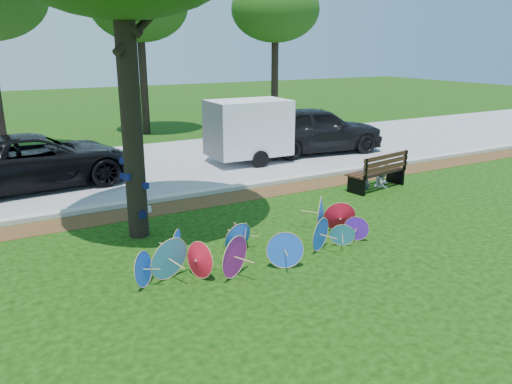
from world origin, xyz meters
TOP-DOWN VIEW (x-y plane):
  - ground at (0.00, 0.00)m, footprint 90.00×90.00m
  - mulch_strip at (0.00, 4.50)m, footprint 90.00×1.00m
  - curb at (0.00, 5.20)m, footprint 90.00×0.30m
  - street at (0.00, 9.35)m, footprint 90.00×8.00m
  - parasol_pile at (-0.22, 0.62)m, footprint 5.38×1.88m
  - black_van at (-3.39, 8.34)m, footprint 5.90×3.07m
  - dark_pickup at (6.69, 8.37)m, footprint 5.65×2.87m
  - cargo_trailer at (3.61, 8.12)m, footprint 2.82×1.83m
  - park_bench at (5.28, 3.30)m, footprint 2.15×1.12m
  - person_left at (4.93, 3.35)m, footprint 0.48×0.40m
  - person_right at (5.63, 3.35)m, footprint 0.75×0.68m
  - bg_trees at (2.32, 14.64)m, footprint 17.35×7.27m

SIDE VIEW (x-z plane):
  - ground at x=0.00m, z-range 0.00..0.00m
  - mulch_strip at x=0.00m, z-range 0.00..0.01m
  - street at x=0.00m, z-range 0.00..0.01m
  - curb at x=0.00m, z-range 0.00..0.12m
  - parasol_pile at x=-0.22m, z-range -0.06..0.78m
  - park_bench at x=5.28m, z-range 0.00..1.07m
  - person_left at x=4.93m, z-range 0.00..1.14m
  - person_right at x=5.63m, z-range 0.00..1.25m
  - black_van at x=-3.39m, z-range 0.00..1.59m
  - dark_pickup at x=6.69m, z-range 0.00..1.85m
  - cargo_trailer at x=3.61m, z-range 0.00..2.54m
  - bg_trees at x=2.32m, z-range 2.07..9.47m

